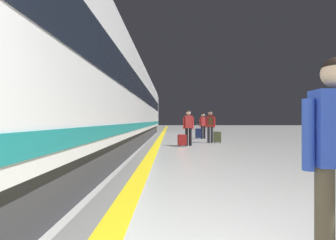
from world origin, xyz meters
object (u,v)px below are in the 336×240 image
suitcase_mid (217,137)px  high_speed_train (94,84)px  suitcase_far (182,140)px  suitcase_near (198,133)px  passenger_mid (210,124)px  traveller_foreground (336,148)px  passenger_near (203,124)px  passenger_far (188,125)px

suitcase_mid → high_speed_train: bearing=-139.0°
suitcase_mid → suitcase_far: suitcase_mid is taller
suitcase_near → passenger_mid: 2.89m
traveller_foreground → suitcase_far: (-0.75, 9.55, -0.69)m
traveller_foreground → suitcase_mid: traveller_foreground is taller
passenger_near → suitcase_far: bearing=-108.7°
passenger_near → suitcase_mid: size_ratio=2.77×
passenger_far → suitcase_mid: bearing=39.3°
passenger_mid → passenger_far: size_ratio=1.02×
high_speed_train → suitcase_far: bearing=41.8°
suitcase_near → passenger_mid: (0.32, -2.79, 0.66)m
passenger_far → high_speed_train: bearing=-138.2°
high_speed_train → suitcase_near: size_ratio=33.85×
traveller_foreground → suitcase_far: 9.60m
traveller_foreground → suitcase_near: size_ratio=1.61×
high_speed_train → passenger_mid: 7.01m
passenger_mid → passenger_far: passenger_mid is taller
suitcase_near → suitcase_mid: bearing=-78.4°
passenger_near → passenger_mid: (-0.00, -2.89, 0.04)m
high_speed_train → passenger_near: high_speed_train is taller
passenger_far → suitcase_far: bearing=-138.3°
high_speed_train → passenger_far: 5.01m
suitcase_mid → suitcase_far: bearing=-140.3°
traveller_foreground → passenger_near: (0.88, 14.37, -0.01)m
high_speed_train → suitcase_far: high_speed_train is taller
passenger_near → suitcase_far: 5.14m
passenger_near → high_speed_train: bearing=-122.2°
passenger_mid → suitcase_far: (-1.63, -1.93, -0.73)m
suitcase_far → suitcase_mid: bearing=39.7°
traveller_foreground → suitcase_near: bearing=87.8°
passenger_mid → passenger_far: bearing=-128.5°
suitcase_far → passenger_mid: bearing=49.9°
high_speed_train → passenger_far: high_speed_train is taller
suitcase_mid → suitcase_far: size_ratio=1.11×
passenger_near → passenger_mid: size_ratio=0.98×
high_speed_train → passenger_far: bearing=41.8°
high_speed_train → passenger_mid: size_ratio=20.88×
high_speed_train → suitcase_near: (4.55, 7.62, -2.14)m
suitcase_near → passenger_far: passenger_far is taller
suitcase_near → suitcase_mid: suitcase_near is taller
passenger_mid → traveller_foreground: bearing=-94.4°
passenger_near → suitcase_near: size_ratio=1.59×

